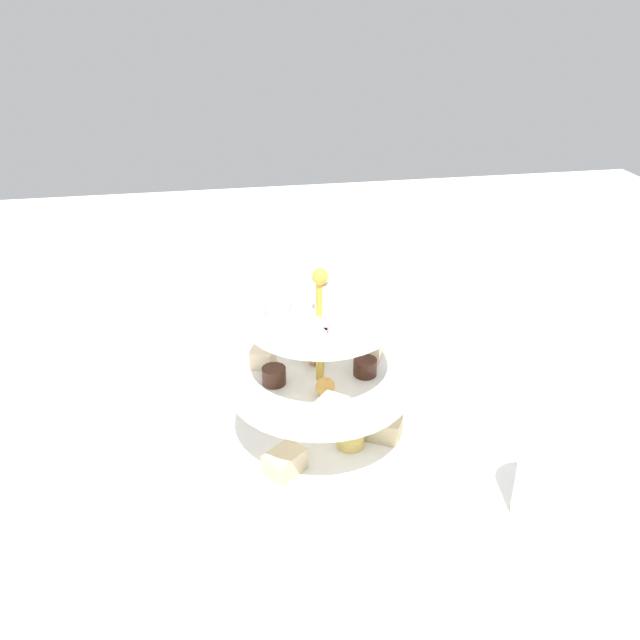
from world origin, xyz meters
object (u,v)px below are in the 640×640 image
object	(u,v)px
tiered_serving_stand	(320,394)
water_glass_short_left	(256,322)
water_glass_tall_right	(549,472)
teacup_with_saucer	(348,321)
butter_knife_right	(493,365)

from	to	relation	value
tiered_serving_stand	water_glass_short_left	distance (m)	0.29
water_glass_tall_right	teacup_with_saucer	xyz separation A→B (m)	(-0.13, 0.46, -0.04)
teacup_with_saucer	water_glass_short_left	bearing A→B (deg)	-178.72
tiered_serving_stand	teacup_with_saucer	size ratio (longest dim) A/B	3.16
tiered_serving_stand	water_glass_short_left	bearing A→B (deg)	101.89
butter_knife_right	water_glass_short_left	bearing A→B (deg)	35.91
tiered_serving_stand	teacup_with_saucer	xyz separation A→B (m)	(0.10, 0.29, -0.05)
tiered_serving_stand	butter_knife_right	world-z (taller)	tiered_serving_stand
water_glass_tall_right	teacup_with_saucer	distance (m)	0.48
water_glass_short_left	water_glass_tall_right	bearing A→B (deg)	-58.18
tiered_serving_stand	water_glass_short_left	xyz separation A→B (m)	(-0.06, 0.28, -0.04)
teacup_with_saucer	butter_knife_right	distance (m)	0.25
water_glass_tall_right	teacup_with_saucer	world-z (taller)	water_glass_tall_right
water_glass_tall_right	butter_knife_right	xyz separation A→B (m)	(0.08, 0.32, -0.06)
water_glass_short_left	tiered_serving_stand	bearing A→B (deg)	-78.11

